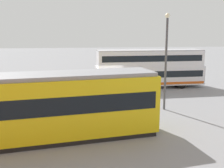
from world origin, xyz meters
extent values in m
plane|color=gray|center=(0.00, 0.00, 0.00)|extent=(160.00, 160.00, 0.00)
cube|color=white|center=(-4.23, -2.36, 1.30)|extent=(11.05, 2.67, 1.89)
cube|color=white|center=(-4.23, -2.36, 3.01)|extent=(10.72, 2.57, 1.53)
cube|color=black|center=(-4.23, -2.36, 1.52)|extent=(10.50, 2.69, 0.64)
cube|color=black|center=(-4.23, -2.36, 3.09)|extent=(10.17, 2.58, 0.60)
cube|color=#D85919|center=(-4.23, -2.36, 0.60)|extent=(10.83, 2.71, 0.24)
cube|color=#B2B2B7|center=(-4.23, -2.36, 3.82)|extent=(10.72, 2.57, 0.10)
cylinder|color=black|center=(-0.82, -2.28, 0.50)|extent=(1.05, 2.39, 1.00)
cylinder|color=black|center=(-7.26, -2.43, 0.50)|extent=(1.05, 2.39, 1.00)
cube|color=yellow|center=(5.87, 10.08, 1.77)|extent=(13.86, 4.39, 3.04)
cube|color=black|center=(5.87, 10.08, 2.07)|extent=(13.33, 4.35, 0.90)
cube|color=gray|center=(5.87, 10.08, 3.39)|extent=(13.57, 4.15, 0.20)
cube|color=black|center=(5.87, 10.08, 0.12)|extent=(13.58, 4.22, 0.25)
cylinder|color=black|center=(5.50, 5.29, 0.42)|extent=(0.14, 0.14, 0.85)
cylinder|color=black|center=(5.70, 5.37, 0.42)|extent=(0.14, 0.14, 0.85)
cylinder|color=#335938|center=(5.60, 5.33, 1.17)|extent=(0.41, 0.41, 0.65)
sphere|color=tan|center=(5.60, 5.33, 1.62)|extent=(0.23, 0.23, 0.23)
cylinder|color=#4C3F2D|center=(0.02, 8.24, 0.44)|extent=(0.14, 0.14, 0.89)
cylinder|color=#4C3F2D|center=(-0.14, 8.39, 0.44)|extent=(0.14, 0.14, 0.89)
cylinder|color=#335938|center=(-0.06, 8.32, 1.23)|extent=(0.45, 0.45, 0.68)
sphere|color=beige|center=(-0.06, 8.32, 1.69)|extent=(0.24, 0.24, 0.24)
cube|color=gray|center=(3.69, 5.14, 1.05)|extent=(7.67, 0.94, 0.06)
cube|color=gray|center=(3.69, 5.14, 0.55)|extent=(7.67, 0.94, 0.06)
cylinder|color=gray|center=(-0.14, 5.58, 0.53)|extent=(0.07, 0.07, 1.05)
cylinder|color=gray|center=(3.69, 5.14, 0.53)|extent=(0.07, 0.07, 1.05)
cylinder|color=gray|center=(7.52, 4.70, 0.53)|extent=(0.07, 0.07, 1.05)
cylinder|color=slate|center=(8.35, 4.77, 1.29)|extent=(0.10, 0.10, 2.59)
cube|color=#D8D84C|center=(8.35, 4.81, 2.22)|extent=(1.04, 0.06, 0.53)
cylinder|color=#4C4C51|center=(-3.07, 5.52, 3.27)|extent=(0.16, 0.16, 6.55)
sphere|color=#F2EFCC|center=(-3.07, 5.52, 6.70)|extent=(0.36, 0.36, 0.36)
camera|label=1|loc=(3.40, 23.41, 5.50)|focal=42.15mm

